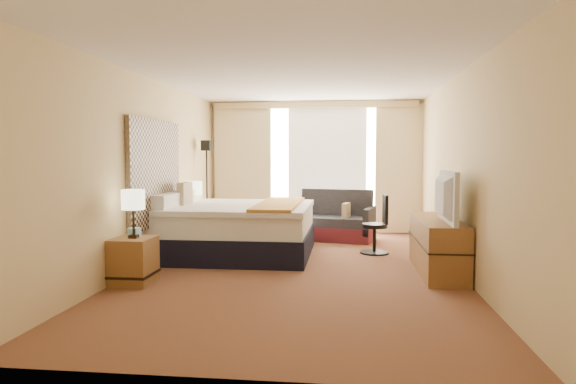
# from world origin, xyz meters

# --- Properties ---
(floor) EXTENTS (4.20, 7.00, 0.02)m
(floor) POSITION_xyz_m (0.00, 0.00, 0.00)
(floor) COLOR #591E19
(floor) RESTS_ON ground
(ceiling) EXTENTS (4.20, 7.00, 0.02)m
(ceiling) POSITION_xyz_m (0.00, 0.00, 2.60)
(ceiling) COLOR silver
(ceiling) RESTS_ON wall_back
(wall_back) EXTENTS (4.20, 0.02, 2.60)m
(wall_back) POSITION_xyz_m (0.00, 3.50, 1.30)
(wall_back) COLOR #D6B682
(wall_back) RESTS_ON ground
(wall_front) EXTENTS (4.20, 0.02, 2.60)m
(wall_front) POSITION_xyz_m (0.00, -3.50, 1.30)
(wall_front) COLOR #D6B682
(wall_front) RESTS_ON ground
(wall_left) EXTENTS (0.02, 7.00, 2.60)m
(wall_left) POSITION_xyz_m (-2.10, 0.00, 1.30)
(wall_left) COLOR #D6B682
(wall_left) RESTS_ON ground
(wall_right) EXTENTS (0.02, 7.00, 2.60)m
(wall_right) POSITION_xyz_m (2.10, 0.00, 1.30)
(wall_right) COLOR #D6B682
(wall_right) RESTS_ON ground
(headboard) EXTENTS (0.06, 1.85, 1.50)m
(headboard) POSITION_xyz_m (-2.06, 0.20, 1.28)
(headboard) COLOR black
(headboard) RESTS_ON wall_left
(nightstand_left) EXTENTS (0.45, 0.52, 0.55)m
(nightstand_left) POSITION_xyz_m (-1.87, -1.05, 0.28)
(nightstand_left) COLOR #975F37
(nightstand_left) RESTS_ON floor
(nightstand_right) EXTENTS (0.45, 0.52, 0.55)m
(nightstand_right) POSITION_xyz_m (-1.87, 1.45, 0.28)
(nightstand_right) COLOR #975F37
(nightstand_right) RESTS_ON floor
(media_dresser) EXTENTS (0.50, 1.80, 0.70)m
(media_dresser) POSITION_xyz_m (1.83, 0.00, 0.35)
(media_dresser) COLOR #975F37
(media_dresser) RESTS_ON floor
(window) EXTENTS (2.30, 0.02, 2.30)m
(window) POSITION_xyz_m (0.25, 3.47, 1.32)
(window) COLOR white
(window) RESTS_ON wall_back
(curtains) EXTENTS (4.12, 0.19, 2.56)m
(curtains) POSITION_xyz_m (-0.00, 3.39, 1.41)
(curtains) COLOR #F5E8AD
(curtains) RESTS_ON floor
(bed) EXTENTS (2.29, 2.09, 1.11)m
(bed) POSITION_xyz_m (-1.06, 0.85, 0.41)
(bed) COLOR black
(bed) RESTS_ON floor
(loveseat) EXTENTS (1.58, 1.07, 0.90)m
(loveseat) POSITION_xyz_m (0.41, 2.49, 0.30)
(loveseat) COLOR maroon
(loveseat) RESTS_ON floor
(floor_lamp) EXTENTS (0.23, 0.23, 1.80)m
(floor_lamp) POSITION_xyz_m (-1.90, 2.30, 1.27)
(floor_lamp) COLOR black
(floor_lamp) RESTS_ON floor
(desk_chair) EXTENTS (0.45, 0.45, 0.92)m
(desk_chair) POSITION_xyz_m (1.13, 1.20, 0.41)
(desk_chair) COLOR black
(desk_chair) RESTS_ON floor
(lamp_left) EXTENTS (0.27, 0.27, 0.57)m
(lamp_left) POSITION_xyz_m (-1.85, -1.07, 0.99)
(lamp_left) COLOR black
(lamp_left) RESTS_ON nightstand_left
(lamp_right) EXTENTS (0.26, 0.26, 0.54)m
(lamp_right) POSITION_xyz_m (-1.89, 1.49, 0.97)
(lamp_right) COLOR black
(lamp_right) RESTS_ON nightstand_right
(tissue_box) EXTENTS (0.13, 0.13, 0.11)m
(tissue_box) POSITION_xyz_m (-1.88, -1.00, 0.61)
(tissue_box) COLOR #8EC0DB
(tissue_box) RESTS_ON nightstand_left
(telephone) EXTENTS (0.20, 0.16, 0.08)m
(telephone) POSITION_xyz_m (-1.79, 1.60, 0.59)
(telephone) COLOR black
(telephone) RESTS_ON nightstand_right
(television) EXTENTS (0.16, 1.10, 0.63)m
(television) POSITION_xyz_m (1.78, -0.33, 1.02)
(television) COLOR black
(television) RESTS_ON media_dresser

